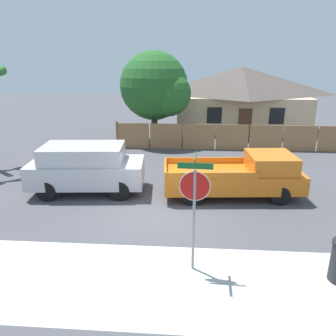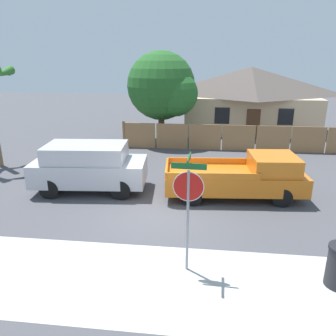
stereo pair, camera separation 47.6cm
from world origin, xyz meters
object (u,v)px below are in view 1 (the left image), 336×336
oak_tree (157,88)px  orange_pickup (239,176)px  red_suv (86,167)px  house (240,98)px  stop_sign (195,195)px

oak_tree → orange_pickup: 9.83m
red_suv → orange_pickup: size_ratio=0.85×
house → oak_tree: 7.52m
house → oak_tree: bearing=-141.8°
house → red_suv: 15.39m
red_suv → stop_sign: size_ratio=1.52×
red_suv → stop_sign: bearing=-53.6°
oak_tree → stop_sign: bearing=-80.3°
red_suv → orange_pickup: 6.13m
house → red_suv: bearing=-120.9°
orange_pickup → stop_sign: stop_sign is taller
orange_pickup → stop_sign: 5.43m
house → stop_sign: (-3.55, -18.09, -0.33)m
oak_tree → orange_pickup: size_ratio=1.04×
house → stop_sign: size_ratio=3.26×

